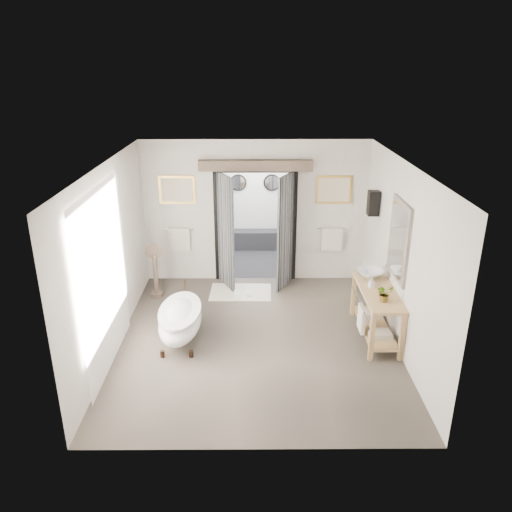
# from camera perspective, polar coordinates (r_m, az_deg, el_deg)

# --- Properties ---
(ground_plane) EXTENTS (5.00, 5.00, 0.00)m
(ground_plane) POSITION_cam_1_polar(r_m,az_deg,el_deg) (8.35, 0.03, -9.53)
(ground_plane) COLOR #61564B
(room_shell) EXTENTS (4.52, 5.02, 2.91)m
(room_shell) POSITION_cam_1_polar(r_m,az_deg,el_deg) (7.45, -0.24, 2.31)
(room_shell) COLOR beige
(room_shell) RESTS_ON ground_plane
(shower_room) EXTENTS (2.22, 2.01, 2.51)m
(shower_room) POSITION_cam_1_polar(r_m,az_deg,el_deg) (11.66, -0.10, 4.51)
(shower_room) COLOR black
(shower_room) RESTS_ON ground_plane
(back_wall_dressing) EXTENTS (3.82, 0.77, 2.52)m
(back_wall_dressing) POSITION_cam_1_polar(r_m,az_deg,el_deg) (9.87, -0.06, 5.34)
(back_wall_dressing) COLOR black
(back_wall_dressing) RESTS_ON ground_plane
(clawfoot_tub) EXTENTS (0.68, 1.52, 0.74)m
(clawfoot_tub) POSITION_cam_1_polar(r_m,az_deg,el_deg) (8.29, -8.64, -7.18)
(clawfoot_tub) COLOR #321F16
(clawfoot_tub) RESTS_ON ground_plane
(vanity) EXTENTS (0.57, 1.60, 0.85)m
(vanity) POSITION_cam_1_polar(r_m,az_deg,el_deg) (8.44, 13.46, -5.90)
(vanity) COLOR tan
(vanity) RESTS_ON ground_plane
(pedestal_mirror) EXTENTS (0.32, 0.21, 1.10)m
(pedestal_mirror) POSITION_cam_1_polar(r_m,az_deg,el_deg) (9.80, -11.39, -2.00)
(pedestal_mirror) COLOR brown
(pedestal_mirror) RESTS_ON ground_plane
(rug) EXTENTS (1.22, 0.84, 0.01)m
(rug) POSITION_cam_1_polar(r_m,az_deg,el_deg) (9.95, -1.76, -4.13)
(rug) COLOR silver
(rug) RESTS_ON ground_plane
(slippers) EXTENTS (0.36, 0.27, 0.05)m
(slippers) POSITION_cam_1_polar(r_m,az_deg,el_deg) (9.83, -1.52, -4.25)
(slippers) COLOR silver
(slippers) RESTS_ON rug
(basin) EXTENTS (0.56, 0.56, 0.16)m
(basin) POSITION_cam_1_polar(r_m,az_deg,el_deg) (8.65, 12.88, -2.06)
(basin) COLOR white
(basin) RESTS_ON vanity
(plant) EXTENTS (0.30, 0.28, 0.27)m
(plant) POSITION_cam_1_polar(r_m,az_deg,el_deg) (7.88, 14.49, -4.13)
(plant) COLOR gray
(plant) RESTS_ON vanity
(soap_bottle_a) EXTENTS (0.10, 0.10, 0.17)m
(soap_bottle_a) POSITION_cam_1_polar(r_m,az_deg,el_deg) (8.32, 13.08, -2.99)
(soap_bottle_a) COLOR gray
(soap_bottle_a) RESTS_ON vanity
(soap_bottle_b) EXTENTS (0.12, 0.12, 0.15)m
(soap_bottle_b) POSITION_cam_1_polar(r_m,az_deg,el_deg) (8.78, 12.37, -1.69)
(soap_bottle_b) COLOR gray
(soap_bottle_b) RESTS_ON vanity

